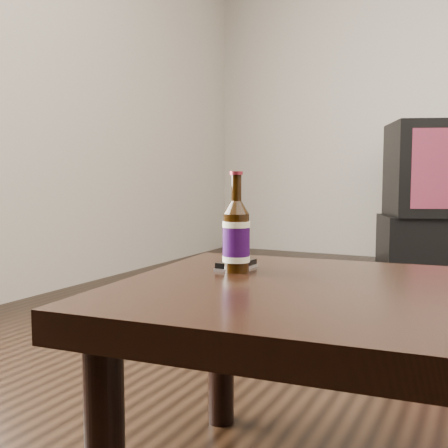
% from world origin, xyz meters
% --- Properties ---
extents(coffee_table, '(1.22, 0.78, 0.44)m').
position_xyz_m(coffee_table, '(-0.39, -0.38, 0.38)').
color(coffee_table, black).
rests_on(coffee_table, floor).
extents(beer_bottle, '(0.06, 0.06, 0.22)m').
position_xyz_m(beer_bottle, '(-0.79, -0.32, 0.51)').
color(beer_bottle, black).
rests_on(beer_bottle, coffee_table).
extents(phone, '(0.06, 0.11, 0.02)m').
position_xyz_m(phone, '(-0.81, -0.29, 0.44)').
color(phone, silver).
rests_on(phone, coffee_table).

